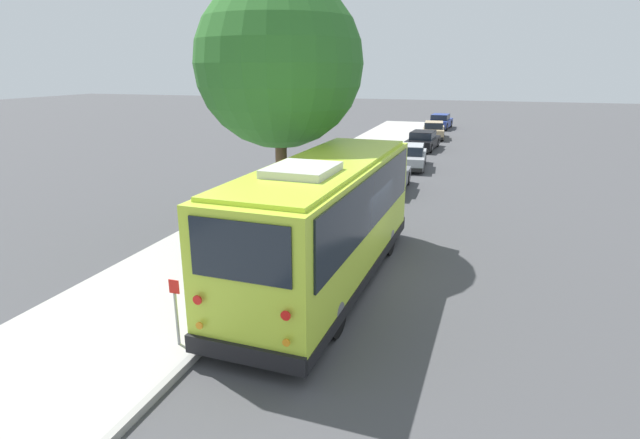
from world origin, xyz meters
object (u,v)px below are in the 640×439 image
Objects in this scene: parked_sedan_gray at (387,177)px; parked_sedan_black at (423,141)px; shuttle_bus at (326,216)px; parked_sedan_tan at (434,131)px; parked_sedan_silver at (410,157)px; sign_post_near at (176,312)px; parked_sedan_blue at (440,122)px; sign_post_far at (228,271)px; street_tree at (281,51)px.

parked_sedan_gray reaches higher than parked_sedan_black.
shuttle_bus is 29.70m from parked_sedan_tan.
parked_sedan_black is at bearing 174.16° from parked_sedan_tan.
sign_post_near is at bearing 171.18° from parked_sedan_silver.
shuttle_bus is at bearing -175.26° from parked_sedan_blue.
parked_sedan_silver is 0.98× the size of parked_sedan_tan.
sign_post_near is 1.01× the size of sign_post_far.
parked_sedan_blue is 38.74m from sign_post_far.
sign_post_near reaches higher than parked_sedan_gray.
parked_sedan_tan is 26.75m from street_tree.
sign_post_near reaches higher than sign_post_far.
parked_sedan_tan is at bearing -1.98° from parked_sedan_gray.
street_tree is (3.59, 2.61, 4.11)m from shuttle_bus.
parked_sedan_silver is at bearing -175.51° from parked_sedan_blue.
sign_post_far is (-18.63, 1.65, 0.25)m from parked_sedan_silver.
parked_sedan_silver is 0.96× the size of parked_sedan_blue.
parked_sedan_tan is at bearing -2.90° from sign_post_near.
sign_post_near is at bearing 180.00° from sign_post_far.
parked_sedan_tan is 3.20× the size of sign_post_near.
parked_sedan_silver is 20.84m from sign_post_near.
parked_sedan_tan is 0.51× the size of street_tree.
street_tree reaches higher than shuttle_bus.
sign_post_far is at bearing 172.55° from parked_sedan_gray.
shuttle_bus is 1.98× the size of parked_sedan_black.
street_tree is 6.34× the size of sign_post_near.
parked_sedan_tan is 3.24× the size of sign_post_far.
parked_sedan_black is 6.00m from parked_sedan_tan.
sign_post_near is (-7.65, -0.79, -5.07)m from street_tree.
sign_post_near reaches higher than parked_sedan_black.
street_tree reaches higher than parked_sedan_blue.
parked_sedan_silver is at bearing -10.53° from street_tree.
shuttle_bus is at bearing -24.08° from sign_post_near.
parked_sedan_black is 3.32× the size of sign_post_near.
parked_sedan_gray is 15.04m from sign_post_near.
parked_sedan_gray is 0.96× the size of parked_sedan_silver.
parked_sedan_black is at bearing -175.89° from parked_sedan_blue.
parked_sedan_gray is at bearing 173.51° from parked_sedan_silver.
shuttle_bus is 2.82m from sign_post_far.
parked_sedan_black is at bearing -6.66° from street_tree.
parked_sedan_tan reaches higher than parked_sedan_black.
parked_sedan_tan is at bearing -3.09° from sign_post_far.
sign_post_far is (2.14, -0.00, -0.01)m from sign_post_near.
parked_sedan_gray is (10.90, 0.39, -1.24)m from shuttle_bus.
parked_sedan_gray is at bearing 174.72° from parked_sedan_tan.
parked_sedan_silver is at bearing 175.32° from parked_sedan_tan.
shuttle_bus reaches higher than parked_sedan_gray.
shuttle_bus reaches higher than parked_sedan_blue.
sign_post_near is at bearing -177.84° from parked_sedan_blue.
sign_post_near is (-40.84, 1.64, 0.25)m from parked_sedan_blue.
parked_sedan_black is at bearing 2.74° from shuttle_bus.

